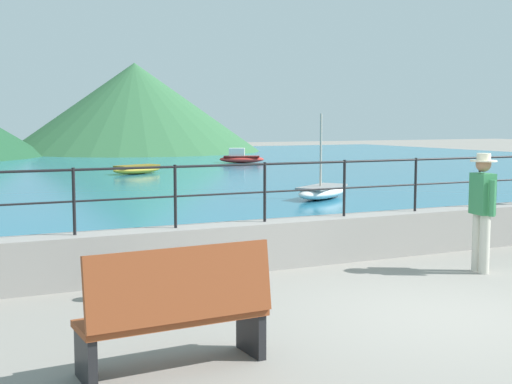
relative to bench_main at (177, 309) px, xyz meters
name	(u,v)px	position (x,y,z in m)	size (l,w,h in m)	color
ground_plane	(443,314)	(3.37, 0.40, -0.56)	(120.00, 120.00, 0.00)	gray
promenade_wall	(305,241)	(3.37, 3.60, -0.21)	(20.00, 0.56, 0.70)	gray
railing	(306,180)	(3.37, 3.60, 0.75)	(18.44, 0.04, 0.90)	black
lake_water	(54,170)	(3.37, 26.24, -0.53)	(64.00, 44.32, 0.06)	#236B89
hill_secondary	(135,108)	(11.93, 43.02, 2.61)	(17.94, 17.94, 6.33)	#33663D
bench_main	(177,309)	(0.00, 0.00, 0.00)	(1.72, 0.63, 1.13)	brown
person_walking	(482,206)	(5.35, 1.91, 0.42)	(0.38, 0.56, 1.75)	beige
bollard	(132,277)	(0.31, 2.56, -0.27)	(0.24, 0.24, 0.58)	#4C4C51
boat_0	(322,191)	(8.04, 10.82, -0.29)	(2.41, 2.03, 2.36)	white
boat_1	(137,169)	(5.95, 21.95, -0.30)	(2.47, 1.70, 0.36)	gold
boat_4	(241,158)	(12.90, 26.94, -0.23)	(2.46, 1.84, 0.76)	red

